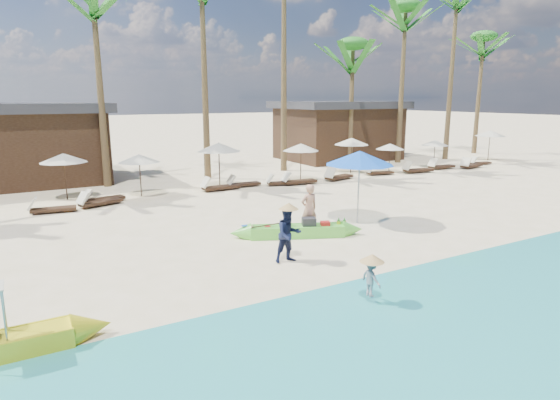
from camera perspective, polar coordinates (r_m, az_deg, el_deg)
ground at (r=14.30m, az=3.43°, el=-6.33°), size 240.00×240.00×0.00m
wet_sand_strip at (r=10.78m, az=18.45°, el=-13.46°), size 240.00×4.50×0.01m
green_canoe at (r=15.74m, az=2.11°, el=-3.73°), size 4.77×2.25×0.64m
tourist at (r=16.04m, az=3.55°, el=-1.08°), size 0.63×0.42×1.71m
vendor_green at (r=13.21m, az=1.05°, el=-4.25°), size 0.81×0.65×1.61m
vendor_yellow at (r=10.86m, az=11.06°, el=-9.28°), size 0.34×0.58×0.88m
blue_umbrella at (r=17.27m, az=9.68°, el=5.08°), size 2.51×2.51×2.70m
resort_parasol_4 at (r=23.28m, az=-24.91°, el=4.67°), size 2.07×2.07×2.13m
lounger_4_left at (r=21.10m, az=-26.26°, el=-0.89°), size 1.85×0.77×0.61m
lounger_4_right at (r=21.56m, az=-21.35°, el=-0.18°), size 1.95×1.12×0.63m
resort_parasol_5 at (r=22.88m, az=-16.80°, el=4.89°), size 1.95×1.95×2.00m
lounger_5_left at (r=22.20m, az=-20.96°, el=0.19°), size 1.91×0.96×0.62m
resort_parasol_6 at (r=24.32m, az=-7.48°, el=6.42°), size 2.26×2.26×2.33m
lounger_6_left at (r=23.69m, az=-7.56°, el=1.67°), size 1.96×0.64×0.66m
lounger_6_right at (r=24.50m, az=-4.66°, el=2.05°), size 1.80×0.58×0.61m
resort_parasol_7 at (r=26.08m, az=2.56°, el=6.44°), size 2.03×2.03×2.09m
lounger_7_left at (r=24.88m, az=0.04°, el=2.21°), size 1.74×0.89×0.57m
lounger_7_right at (r=25.13m, az=2.12°, el=2.38°), size 1.99×0.79×0.66m
resort_parasol_8 at (r=29.05m, az=8.72°, el=7.08°), size 2.12×2.12×2.18m
lounger_8_left at (r=26.69m, az=7.03°, el=2.89°), size 2.06×1.10×0.67m
resort_parasol_9 at (r=29.75m, az=13.27°, el=6.37°), size 1.76×1.76×1.81m
lounger_9_left at (r=28.87m, az=11.90°, el=3.37°), size 1.77×0.84×0.58m
lounger_9_right at (r=30.29m, az=16.29°, el=3.62°), size 2.07×0.89×0.68m
resort_parasol_10 at (r=32.71m, az=18.39°, el=6.64°), size 1.79×1.79×1.84m
lounger_10_left at (r=32.33m, az=18.95°, el=3.96°), size 1.97×0.67×0.66m
lounger_10_right at (r=33.46m, az=22.20°, el=3.98°), size 2.04×0.96×0.67m
resort_parasol_11 at (r=38.20m, az=24.26°, el=7.43°), size 2.15×2.15×2.22m
lounger_11_left at (r=35.34m, az=23.12°, el=4.24°), size 1.67×0.76×0.55m
palm_3 at (r=26.24m, az=-21.73°, el=20.31°), size 2.08×2.08×10.52m
palm_4 at (r=27.53m, az=-9.48°, el=22.41°), size 2.08×2.08×11.70m
palm_6 at (r=32.94m, az=8.85°, el=16.54°), size 2.08×2.08×8.51m
palm_7 at (r=34.93m, az=14.97°, el=19.24°), size 2.08×2.08×11.08m
palm_8 at (r=38.09m, az=20.63°, el=20.09°), size 2.08×2.08×12.70m
palm_9 at (r=42.73m, az=23.46°, el=16.07°), size 2.08×2.08×9.82m
pavilion_west at (r=28.95m, az=-30.79°, el=5.91°), size 10.80×6.60×4.30m
pavilion_east at (r=36.00m, az=7.10°, el=8.49°), size 8.80×6.60×4.30m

